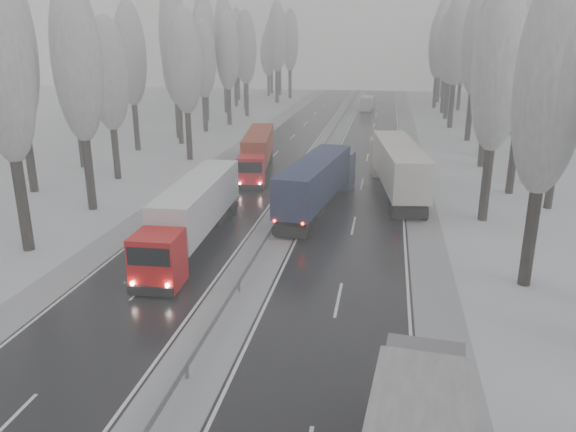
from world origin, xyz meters
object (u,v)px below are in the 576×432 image
(truck_blue_box, at_px, (319,179))
(truck_red_white, at_px, (194,210))
(truck_cream_box, at_px, (397,164))
(box_truck_distant, at_px, (367,103))
(truck_red_red, at_px, (258,149))

(truck_blue_box, height_order, truck_red_white, truck_blue_box)
(truck_blue_box, xyz_separation_m, truck_cream_box, (5.93, 5.43, 0.21))
(truck_cream_box, distance_m, box_truck_distant, 57.58)
(box_truck_distant, bearing_deg, truck_blue_box, -87.79)
(box_truck_distant, bearing_deg, truck_red_white, -93.12)
(truck_cream_box, xyz_separation_m, truck_red_white, (-12.82, -14.60, -0.28))
(box_truck_distant, xyz_separation_m, truck_red_white, (-8.03, -71.97, 1.04))
(truck_cream_box, bearing_deg, truck_red_white, -138.93)
(truck_cream_box, bearing_deg, box_truck_distant, 87.11)
(truck_blue_box, bearing_deg, truck_red_white, -119.16)
(truck_cream_box, relative_size, truck_red_red, 1.20)
(truck_blue_box, relative_size, truck_red_white, 1.03)
(truck_blue_box, xyz_separation_m, truck_red_red, (-7.60, 11.95, -0.22))
(truck_blue_box, bearing_deg, truck_red_red, 130.21)
(truck_cream_box, height_order, truck_red_red, truck_cream_box)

